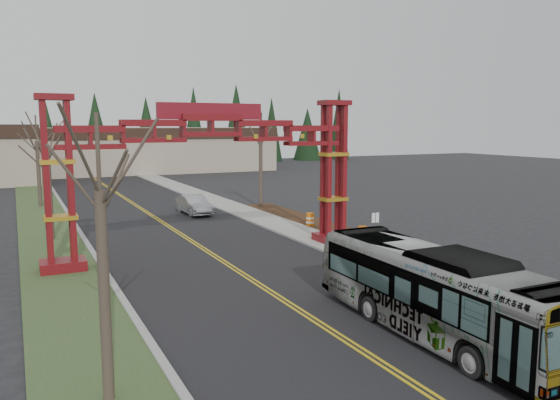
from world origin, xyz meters
TOP-DOWN VIEW (x-y plane):
  - ground at (0.00, 0.00)m, footprint 200.00×200.00m
  - road at (0.00, 25.00)m, footprint 12.00×110.00m
  - lane_line_left at (-0.12, 25.00)m, footprint 0.12×100.00m
  - lane_line_right at (0.12, 25.00)m, footprint 0.12×100.00m
  - curb_right at (6.15, 25.00)m, footprint 0.30×110.00m
  - sidewalk_right at (7.60, 25.00)m, footprint 2.60×110.00m
  - landscape_strip at (10.20, 10.00)m, footprint 2.60×50.00m
  - grass_median at (-8.00, 25.00)m, footprint 4.00×110.00m
  - curb_left at (-6.15, 25.00)m, footprint 0.30×110.00m
  - gateway_arch at (0.00, 18.00)m, footprint 18.20×1.60m
  - retail_building_east at (10.00, 79.95)m, footprint 38.00×20.30m
  - conifer_treeline at (0.25, 92.00)m, footprint 116.10×5.60m
  - transit_bus at (3.04, 3.07)m, footprint 2.84×11.40m
  - silver_sedan at (3.37, 32.54)m, footprint 1.91×4.93m
  - bare_tree_median_near at (-8.00, 3.37)m, footprint 3.01×3.01m
  - bare_tree_median_mid at (-8.00, 26.57)m, footprint 3.38×3.38m
  - bare_tree_median_far at (-8.00, 42.46)m, footprint 3.51×3.51m
  - bare_tree_right_far at (10.00, 33.70)m, footprint 3.39×3.39m
  - street_sign at (9.46, 15.51)m, footprint 0.49×0.07m
  - barrel_south at (9.69, 17.14)m, footprint 0.57×0.57m
  - barrel_mid at (8.61, 20.24)m, footprint 0.49×0.49m
  - barrel_north at (9.23, 23.14)m, footprint 0.58×0.58m

SIDE VIEW (x-z plane):
  - ground at x=0.00m, z-range 0.00..0.00m
  - road at x=0.00m, z-range 0.00..0.02m
  - lane_line_left at x=-0.12m, z-range 0.02..0.03m
  - lane_line_right at x=0.12m, z-range 0.02..0.03m
  - grass_median at x=-8.00m, z-range 0.00..0.08m
  - landscape_strip at x=10.20m, z-range 0.00..0.12m
  - curb_right at x=6.15m, z-range 0.00..0.15m
  - curb_left at x=-6.15m, z-range 0.00..0.15m
  - sidewalk_right at x=7.60m, z-range 0.01..0.15m
  - barrel_mid at x=8.61m, z-range 0.00..0.91m
  - barrel_south at x=9.69m, z-range 0.00..1.06m
  - barrel_north at x=9.23m, z-range 0.00..1.07m
  - silver_sedan at x=3.37m, z-range 0.00..1.60m
  - street_sign at x=9.46m, z-range 0.47..2.63m
  - transit_bus at x=3.04m, z-range 0.00..3.16m
  - retail_building_east at x=10.00m, z-range 0.01..7.01m
  - bare_tree_median_mid at x=-8.00m, z-range 1.66..9.51m
  - bare_tree_median_near at x=-8.00m, z-range 1.82..9.52m
  - bare_tree_median_far at x=-8.00m, z-range 1.80..10.09m
  - gateway_arch at x=0.00m, z-range 1.53..10.43m
  - bare_tree_right_far at x=10.00m, z-range 1.89..10.24m
  - conifer_treeline at x=0.25m, z-range -0.01..12.99m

